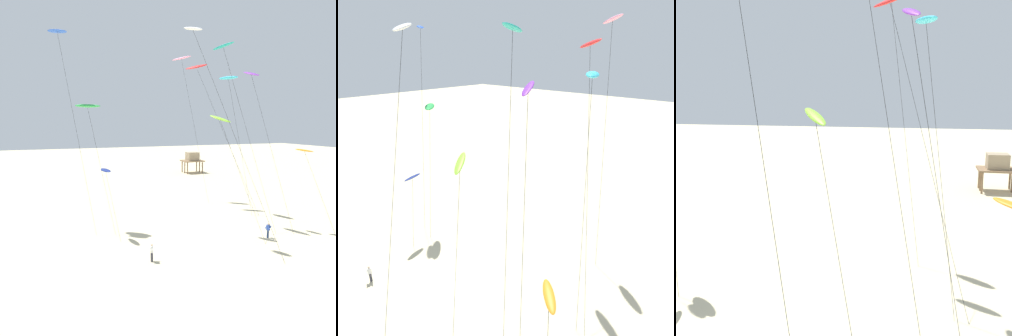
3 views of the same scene
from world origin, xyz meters
TOP-DOWN VIEW (x-y plane):
  - ground_plane at (0.00, 0.00)m, footprint 260.00×260.00m
  - kite_orange at (13.19, -2.72)m, footprint 3.10×3.88m
  - kite_teal at (6.00, 2.94)m, footprint 4.96×7.06m
  - kite_lime at (4.04, -0.05)m, footprint 4.15×5.45m
  - kite_purple at (8.69, 1.12)m, footprint 3.98×5.47m
  - kite_white at (0.37, -1.05)m, footprint 6.42×8.67m
  - kite_green at (-8.93, 6.62)m, footprint 3.78×4.42m
  - kite_navy at (-7.72, 2.91)m, footprint 1.74×2.71m
  - kite_cyan at (9.34, 7.10)m, footprint 3.33×4.70m
  - kite_blue at (-11.62, 8.15)m, footprint 4.15×5.00m
  - kite_red at (6.77, 11.37)m, footprint 7.31×9.00m
  - kite_pink at (6.35, 15.87)m, footprint 4.54×5.37m
  - kite_flyer_nearest at (-4.92, -3.98)m, footprint 0.64×0.66m
  - kite_flyer_middle at (8.40, -3.12)m, footprint 0.66×0.67m
  - stilt_house at (19.43, 39.14)m, footprint 5.17×4.20m

SIDE VIEW (x-z plane):
  - ground_plane at x=0.00m, z-range 0.00..0.00m
  - kite_flyer_nearest at x=-4.92m, z-range 0.06..1.73m
  - kite_flyer_middle at x=8.40m, z-range 0.06..1.73m
  - stilt_house at x=19.43m, z-range 1.14..6.39m
  - kite_navy at x=-7.72m, z-range 3.53..11.12m
  - kite_orange at x=13.19m, z-range 4.36..13.87m
  - kite_lime at x=4.04m, z-range 5.93..19.16m
  - kite_green at x=-8.93m, z-range 6.89..21.28m
  - kite_purple at x=8.69m, z-range 8.22..26.45m
  - kite_cyan at x=9.34m, z-range 8.87..27.35m
  - kite_red at x=6.77m, z-range 9.67..30.43m
  - kite_teal at x=6.00m, z-range 10.05..31.25m
  - kite_white at x=0.37m, z-range 9.94..31.40m
  - kite_blue at x=-11.62m, z-range 10.55..33.00m
  - kite_pink at x=6.35m, z-range 10.72..33.46m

